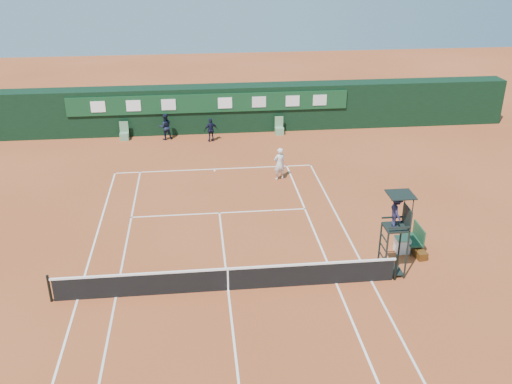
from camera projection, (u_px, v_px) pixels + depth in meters
ground at (228, 290)px, 21.24m from camera, size 90.00×90.00×0.00m
court_lines at (228, 290)px, 21.24m from camera, size 11.05×23.85×0.01m
tennis_net at (228, 279)px, 21.03m from camera, size 12.90×0.10×1.10m
back_wall at (209, 109)px, 37.53m from camera, size 40.00×1.65×3.00m
linesman_chair_left at (124, 135)px, 36.35m from camera, size 0.55×0.50×1.15m
linesman_chair_right at (279, 129)px, 37.34m from camera, size 0.55×0.50×1.15m
umpire_chair at (396, 217)px, 21.26m from camera, size 0.96×0.95×3.42m
player_bench at (415, 237)px, 23.73m from camera, size 0.56×1.20×1.10m
tennis_bag at (419, 253)px, 23.39m from camera, size 0.49×0.91×0.32m
cooler at (402, 245)px, 23.66m from camera, size 0.57×0.57×0.65m
tennis_ball at (273, 210)px, 27.24m from camera, size 0.07×0.07×0.07m
player at (279, 164)px, 30.33m from camera, size 0.76×0.62×1.78m
ball_kid_left at (165, 127)px, 36.20m from camera, size 0.94×0.80×1.68m
ball_kid_right at (211, 130)px, 35.88m from camera, size 0.95×0.62×1.50m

